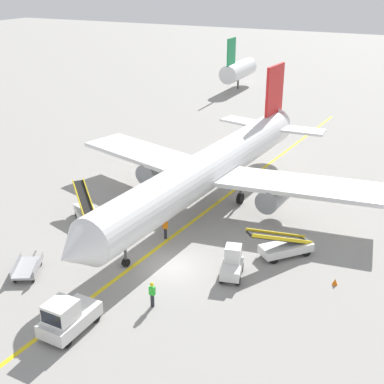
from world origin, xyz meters
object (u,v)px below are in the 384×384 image
object	(u,v)px
ground_crew_wing_walker	(165,228)
baggage_tug_near_wing	(232,264)
airliner	(211,167)
pushback_tug	(67,317)
belt_loader_forward_hold	(285,246)
safety_cone_nose_left	(124,204)
ground_crew_marshaller	(152,294)
belt_loader_aft_hold	(86,212)
safety_cone_nose_right	(335,282)
baggage_cart_loaded	(28,268)

from	to	relation	value
ground_crew_wing_walker	baggage_tug_near_wing	bearing A→B (deg)	-22.23
airliner	pushback_tug	bearing A→B (deg)	-90.29
pushback_tug	ground_crew_wing_walker	distance (m)	12.18
belt_loader_forward_hold	safety_cone_nose_left	xyz separation A→B (m)	(-15.00, 2.15, -0.56)
belt_loader_forward_hold	ground_crew_marshaller	world-z (taller)	belt_loader_forward_hold
baggage_tug_near_wing	belt_loader_aft_hold	world-z (taller)	belt_loader_aft_hold
belt_loader_aft_hold	ground_crew_wing_walker	xyz separation A→B (m)	(7.26, 0.12, 0.13)
safety_cone_nose_left	safety_cone_nose_right	xyz separation A→B (m)	(19.06, -4.32, 0.00)
safety_cone_nose_left	ground_crew_wing_walker	bearing A→B (deg)	-30.44
baggage_tug_near_wing	belt_loader_aft_hold	size ratio (longest dim) A/B	0.58
pushback_tug	baggage_cart_loaded	bearing A→B (deg)	149.64
pushback_tug	safety_cone_nose_left	size ratio (longest dim) A/B	8.34
baggage_cart_loaded	ground_crew_wing_walker	bearing A→B (deg)	54.93
belt_loader_aft_hold	ground_crew_wing_walker	bearing A→B (deg)	0.92
pushback_tug	safety_cone_nose_left	xyz separation A→B (m)	(-6.47, 15.75, -0.77)
baggage_tug_near_wing	baggage_cart_loaded	world-z (taller)	baggage_tug_near_wing
pushback_tug	baggage_tug_near_wing	size ratio (longest dim) A/B	1.39
belt_loader_forward_hold	baggage_tug_near_wing	bearing A→B (deg)	-120.23
belt_loader_forward_hold	safety_cone_nose_left	bearing A→B (deg)	171.84
safety_cone_nose_left	belt_loader_aft_hold	bearing A→B (deg)	-107.76
belt_loader_aft_hold	pushback_tug	bearing A→B (deg)	-57.62
airliner	safety_cone_nose_right	bearing A→B (deg)	-32.67
belt_loader_aft_hold	baggage_cart_loaded	xyz separation A→B (m)	(1.31, -8.35, -0.31)
belt_loader_forward_hold	baggage_cart_loaded	size ratio (longest dim) A/B	1.24
ground_crew_marshaller	ground_crew_wing_walker	xyz separation A→B (m)	(-3.47, 8.00, 0.00)
pushback_tug	ground_crew_marshaller	size ratio (longest dim) A/B	2.16
belt_loader_aft_hold	safety_cone_nose_right	world-z (taller)	belt_loader_aft_hold
baggage_cart_loaded	belt_loader_aft_hold	bearing A→B (deg)	98.95
baggage_cart_loaded	safety_cone_nose_right	size ratio (longest dim) A/B	8.38
ground_crew_marshaller	safety_cone_nose_left	xyz separation A→B (m)	(-9.55, 11.57, -0.69)
belt_loader_aft_hold	ground_crew_marshaller	xyz separation A→B (m)	(10.73, -7.88, 0.13)
baggage_tug_near_wing	safety_cone_nose_right	xyz separation A→B (m)	(6.45, 1.92, -0.71)
belt_loader_forward_hold	airliner	bearing A→B (deg)	145.29
airliner	belt_loader_forward_hold	xyz separation A→B (m)	(8.43, -5.84, -2.64)
baggage_tug_near_wing	belt_loader_aft_hold	xyz separation A→B (m)	(-13.79, 2.55, -0.15)
ground_crew_marshaller	safety_cone_nose_right	world-z (taller)	ground_crew_marshaller
pushback_tug	belt_loader_aft_hold	world-z (taller)	belt_loader_aft_hold
ground_crew_marshaller	safety_cone_nose_right	size ratio (longest dim) A/B	3.86
ground_crew_wing_walker	safety_cone_nose_right	world-z (taller)	ground_crew_wing_walker
belt_loader_aft_hold	baggage_cart_loaded	distance (m)	8.46
ground_crew_wing_walker	safety_cone_nose_left	world-z (taller)	ground_crew_wing_walker
airliner	belt_loader_forward_hold	bearing A→B (deg)	-34.71
ground_crew_wing_walker	baggage_cart_loaded	bearing A→B (deg)	-125.07
belt_loader_aft_hold	ground_crew_marshaller	bearing A→B (deg)	-36.30
airliner	safety_cone_nose_left	size ratio (longest dim) A/B	80.33
belt_loader_forward_hold	safety_cone_nose_right	world-z (taller)	belt_loader_forward_hold
belt_loader_aft_hold	ground_crew_marshaller	world-z (taller)	belt_loader_aft_hold
belt_loader_aft_hold	safety_cone_nose_right	distance (m)	20.26
baggage_tug_near_wing	safety_cone_nose_right	bearing A→B (deg)	16.60
pushback_tug	belt_loader_forward_hold	size ratio (longest dim) A/B	0.80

